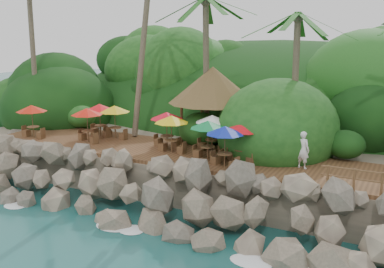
% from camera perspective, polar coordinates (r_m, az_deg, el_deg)
% --- Properties ---
extents(ground, '(140.00, 140.00, 0.00)m').
position_cam_1_polar(ground, '(21.44, -7.45, -12.15)').
color(ground, '#19514F').
rests_on(ground, ground).
extents(land_base, '(32.00, 25.20, 2.10)m').
position_cam_1_polar(land_base, '(34.75, 7.49, -0.48)').
color(land_base, gray).
rests_on(land_base, ground).
extents(jungle_hill, '(44.80, 28.00, 15.40)m').
position_cam_1_polar(jungle_hill, '(41.96, 10.88, 0.25)').
color(jungle_hill, '#143811').
rests_on(jungle_hill, ground).
extents(seawall, '(29.00, 4.00, 2.30)m').
position_cam_1_polar(seawall, '(22.54, -4.65, -7.63)').
color(seawall, gray).
rests_on(seawall, ground).
extents(terrace, '(26.00, 5.00, 0.20)m').
position_cam_1_polar(terrace, '(25.53, -0.00, -2.63)').
color(terrace, brown).
rests_on(terrace, land_base).
extents(jungle_foliage, '(44.00, 16.00, 12.00)m').
position_cam_1_polar(jungle_foliage, '(34.10, 6.87, -2.55)').
color(jungle_foliage, '#143811').
rests_on(jungle_foliage, ground).
extents(foam_line, '(25.20, 0.80, 0.06)m').
position_cam_1_polar(foam_line, '(21.65, -6.99, -11.79)').
color(foam_line, white).
rests_on(foam_line, ground).
extents(palapa, '(5.42, 5.42, 4.60)m').
position_cam_1_polar(palapa, '(27.69, 2.62, 6.17)').
color(palapa, brown).
rests_on(palapa, ground).
extents(dining_clusters, '(24.55, 4.85, 2.11)m').
position_cam_1_polar(dining_clusters, '(25.07, -0.56, 1.42)').
color(dining_clusters, brown).
rests_on(dining_clusters, terrace).
extents(waiter, '(0.80, 0.65, 1.89)m').
position_cam_1_polar(waiter, '(23.18, 13.73, -1.94)').
color(waiter, white).
rests_on(waiter, terrace).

